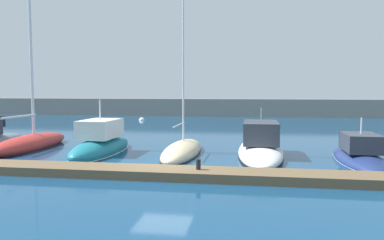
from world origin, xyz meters
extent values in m
plane|color=navy|center=(0.00, 0.00, 0.00)|extent=(120.00, 120.00, 0.00)
cube|color=brown|center=(0.00, -1.23, 0.20)|extent=(36.33, 1.67, 0.39)
cube|color=gray|center=(0.00, 37.08, 1.23)|extent=(108.00, 2.18, 2.47)
ellipsoid|color=#B72D28|center=(-9.78, 4.97, 0.32)|extent=(2.08, 8.00, 1.20)
cylinder|color=silver|center=(-9.78, 5.38, 9.24)|extent=(0.18, 0.18, 16.64)
cylinder|color=silver|center=(-9.76, 3.92, 2.13)|extent=(0.17, 3.39, 0.12)
ellipsoid|color=#19707F|center=(-4.73, 4.15, 0.26)|extent=(2.25, 7.05, 1.34)
ellipsoid|color=silver|center=(-4.73, 4.15, 0.02)|extent=(2.28, 7.12, 0.12)
cube|color=silver|center=(-4.73, 4.10, 1.46)|extent=(1.87, 2.98, 1.06)
cube|color=black|center=(-4.72, 5.21, 1.62)|extent=(1.65, 0.77, 0.60)
cylinder|color=silver|center=(-4.73, 4.10, 2.57)|extent=(0.08, 0.08, 1.16)
ellipsoid|color=beige|center=(0.08, 4.47, 0.18)|extent=(1.98, 7.22, 1.12)
ellipsoid|color=black|center=(0.08, 4.47, 0.02)|extent=(1.99, 7.30, 0.12)
cylinder|color=silver|center=(0.09, 4.81, 6.93)|extent=(0.11, 0.11, 12.37)
cylinder|color=silver|center=(0.07, 3.59, 1.80)|extent=(0.12, 2.92, 0.08)
ellipsoid|color=white|center=(4.54, 5.05, 0.21)|extent=(2.54, 9.64, 1.02)
ellipsoid|color=black|center=(4.54, 5.05, 0.02)|extent=(2.57, 9.74, 0.12)
cube|color=#333842|center=(4.54, 4.82, 1.33)|extent=(1.92, 3.24, 1.21)
cube|color=black|center=(4.55, 6.45, 1.51)|extent=(1.71, 0.82, 0.68)
cylinder|color=silver|center=(4.54, 4.82, 2.33)|extent=(0.08, 0.08, 0.80)
ellipsoid|color=navy|center=(9.56, 3.85, 0.07)|extent=(2.36, 7.09, 1.03)
ellipsoid|color=silver|center=(9.56, 3.85, 0.02)|extent=(2.39, 7.16, 0.12)
cube|color=#333842|center=(9.55, 3.54, 1.04)|extent=(1.69, 2.57, 0.90)
cube|color=black|center=(9.58, 4.88, 1.17)|extent=(1.48, 0.67, 0.50)
cylinder|color=silver|center=(9.55, 3.54, 1.90)|extent=(0.08, 0.08, 0.83)
sphere|color=white|center=(-9.29, 27.72, 0.00)|extent=(0.71, 0.71, 0.71)
cylinder|color=black|center=(1.82, -1.23, 0.61)|extent=(0.20, 0.20, 0.44)
camera|label=1|loc=(3.93, -16.36, 3.70)|focal=34.66mm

